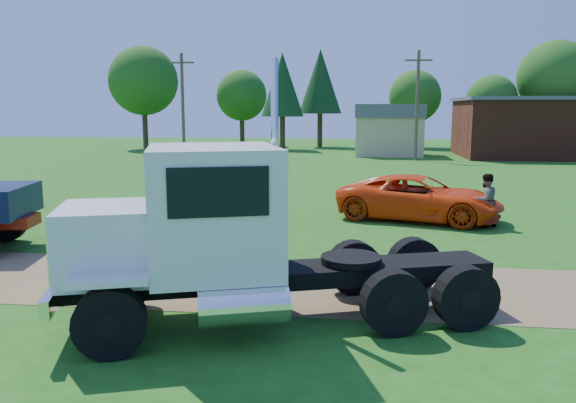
# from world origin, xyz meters

# --- Properties ---
(ground) EXTENTS (140.00, 140.00, 0.00)m
(ground) POSITION_xyz_m (0.00, 0.00, 0.00)
(ground) COLOR #215412
(ground) RESTS_ON ground
(dirt_track) EXTENTS (120.00, 4.20, 0.01)m
(dirt_track) POSITION_xyz_m (0.00, 0.00, 0.01)
(dirt_track) COLOR brown
(dirt_track) RESTS_ON ground
(white_semi_tractor) EXTENTS (8.84, 5.22, 5.24)m
(white_semi_tractor) POSITION_xyz_m (-1.58, -2.62, 1.79)
(white_semi_tractor) COLOR black
(white_semi_tractor) RESTS_ON ground
(orange_pickup) EXTENTS (6.74, 4.52, 1.72)m
(orange_pickup) POSITION_xyz_m (3.49, 8.75, 0.86)
(orange_pickup) COLOR #ED400B
(orange_pickup) RESTS_ON ground
(spectator_a) EXTENTS (0.78, 0.81, 1.87)m
(spectator_a) POSITION_xyz_m (-3.52, 0.09, 0.93)
(spectator_a) COLOR #999999
(spectator_a) RESTS_ON ground
(spectator_b) EXTENTS (1.19, 1.11, 1.95)m
(spectator_b) POSITION_xyz_m (5.72, 7.70, 0.97)
(spectator_b) COLOR #999999
(spectator_b) RESTS_ON ground
(brick_building) EXTENTS (15.40, 10.40, 5.30)m
(brick_building) POSITION_xyz_m (18.00, 40.00, 2.66)
(brick_building) COLOR maroon
(brick_building) RESTS_ON ground
(tan_shed) EXTENTS (6.20, 5.40, 4.70)m
(tan_shed) POSITION_xyz_m (4.00, 40.00, 2.42)
(tan_shed) COLOR #CBBA7F
(tan_shed) RESTS_ON ground
(utility_poles) EXTENTS (42.20, 0.28, 9.00)m
(utility_poles) POSITION_xyz_m (6.00, 35.00, 4.71)
(utility_poles) COLOR brown
(utility_poles) RESTS_ON ground
(tree_row) EXTENTS (56.80, 13.46, 11.42)m
(tree_row) POSITION_xyz_m (2.92, 49.39, 6.65)
(tree_row) COLOR #362216
(tree_row) RESTS_ON ground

